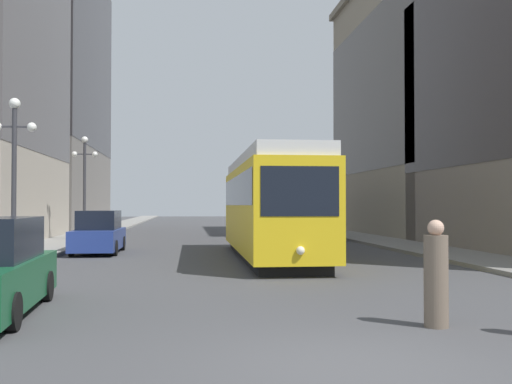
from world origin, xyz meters
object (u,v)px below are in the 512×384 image
(pedestrian_crossing_far, at_px, (436,277))
(lamp_post_left_far, at_px, (85,172))
(lamp_post_left_near, at_px, (14,154))
(parked_car_left_mid, at_px, (99,233))
(transit_bus, at_px, (281,207))
(streetcar, at_px, (270,204))

(pedestrian_crossing_far, height_order, lamp_post_left_far, lamp_post_left_far)
(pedestrian_crossing_far, height_order, lamp_post_left_near, lamp_post_left_near)
(parked_car_left_mid, bearing_deg, lamp_post_left_far, 103.85)
(transit_bus, distance_m, parked_car_left_mid, 15.23)
(lamp_post_left_near, bearing_deg, pedestrian_crossing_far, -47.09)
(lamp_post_left_near, bearing_deg, transit_bus, 56.13)
(streetcar, height_order, lamp_post_left_near, lamp_post_left_near)
(lamp_post_left_near, bearing_deg, lamp_post_left_far, 90.00)
(transit_bus, bearing_deg, streetcar, -100.69)
(transit_bus, height_order, parked_car_left_mid, transit_bus)
(transit_bus, distance_m, lamp_post_left_far, 12.49)
(lamp_post_left_far, bearing_deg, parked_car_left_mid, -76.04)
(transit_bus, relative_size, pedestrian_crossing_far, 7.00)
(parked_car_left_mid, bearing_deg, lamp_post_left_near, -108.40)
(transit_bus, relative_size, parked_car_left_mid, 2.65)
(lamp_post_left_far, bearing_deg, transit_bus, 18.90)
(parked_car_left_mid, bearing_deg, streetcar, -26.55)
(pedestrian_crossing_far, xyz_separation_m, lamp_post_left_far, (-9.82, 23.96, 3.05))
(streetcar, relative_size, lamp_post_left_near, 2.37)
(transit_bus, xyz_separation_m, pedestrian_crossing_far, (-1.85, -27.95, -1.10))
(lamp_post_left_near, distance_m, lamp_post_left_far, 13.39)
(streetcar, distance_m, lamp_post_left_near, 9.25)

